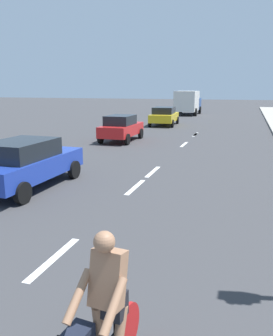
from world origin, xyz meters
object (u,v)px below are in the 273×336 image
object	(u,v)px
delivery_truck	(188,102)
cyclist	(99,321)
parked_car_yellow	(164,116)
parked_car_red	(121,127)
parked_car_blue	(25,162)

from	to	relation	value
delivery_truck	cyclist	bearing A→B (deg)	-82.30
parked_car_yellow	delivery_truck	size ratio (longest dim) A/B	0.74
parked_car_red	parked_car_yellow	world-z (taller)	same
parked_car_blue	delivery_truck	xyz separation A→B (m)	(-0.15, 32.32, 0.66)
cyclist	parked_car_yellow	size ratio (longest dim) A/B	0.39
cyclist	delivery_truck	bearing A→B (deg)	-76.21
delivery_truck	parked_car_blue	bearing A→B (deg)	-90.22
parked_car_red	delivery_truck	size ratio (longest dim) A/B	0.63
parked_car_yellow	parked_car_red	bearing A→B (deg)	-96.08
parked_car_red	parked_car_yellow	size ratio (longest dim) A/B	0.85
parked_car_blue	parked_car_yellow	xyz separation A→B (m)	(-0.08, 19.81, 0.00)
cyclist	delivery_truck	size ratio (longest dim) A/B	0.29
parked_car_blue	parked_car_red	xyz separation A→B (m)	(-0.51, 10.33, -0.00)
delivery_truck	parked_car_red	bearing A→B (deg)	-91.44
parked_car_red	parked_car_yellow	distance (m)	9.49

